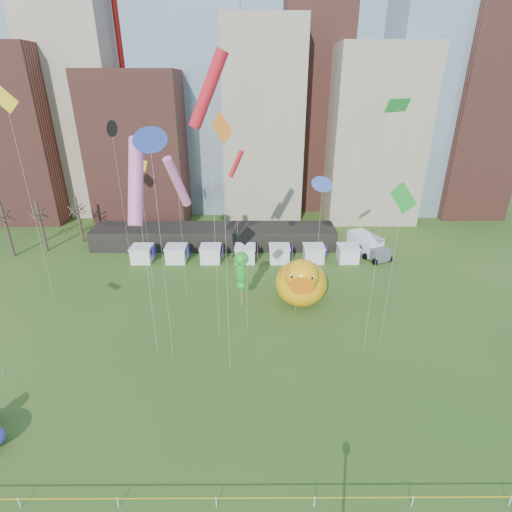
{
  "coord_description": "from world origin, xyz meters",
  "views": [
    {
      "loc": [
        2.36,
        -15.29,
        23.72
      ],
      "look_at": [
        2.48,
        10.95,
        12.0
      ],
      "focal_mm": 27.0,
      "sensor_mm": 36.0,
      "label": 1
    }
  ],
  "objects_px": {
    "big_duck": "(301,281)",
    "seahorse_purple": "(297,287)",
    "small_duck": "(312,281)",
    "box_truck": "(367,245)",
    "seahorse_green": "(241,268)"
  },
  "relations": [
    {
      "from": "big_duck",
      "to": "seahorse_purple",
      "type": "bearing_deg",
      "value": -105.57
    },
    {
      "from": "big_duck",
      "to": "small_duck",
      "type": "bearing_deg",
      "value": 67.03
    },
    {
      "from": "small_duck",
      "to": "seahorse_purple",
      "type": "xyz_separation_m",
      "value": [
        -2.48,
        -4.76,
        1.81
      ]
    },
    {
      "from": "small_duck",
      "to": "box_truck",
      "type": "xyz_separation_m",
      "value": [
        9.86,
        11.21,
        0.26
      ]
    },
    {
      "from": "seahorse_green",
      "to": "seahorse_purple",
      "type": "height_order",
      "value": "seahorse_green"
    },
    {
      "from": "seahorse_purple",
      "to": "box_truck",
      "type": "xyz_separation_m",
      "value": [
        12.34,
        15.97,
        -1.55
      ]
    },
    {
      "from": "seahorse_purple",
      "to": "seahorse_green",
      "type": "bearing_deg",
      "value": 162.22
    },
    {
      "from": "seahorse_green",
      "to": "box_truck",
      "type": "bearing_deg",
      "value": 27.65
    },
    {
      "from": "small_duck",
      "to": "seahorse_green",
      "type": "relative_size",
      "value": 0.58
    },
    {
      "from": "big_duck",
      "to": "box_truck",
      "type": "bearing_deg",
      "value": 57.81
    },
    {
      "from": "big_duck",
      "to": "small_duck",
      "type": "height_order",
      "value": "big_duck"
    },
    {
      "from": "seahorse_purple",
      "to": "box_truck",
      "type": "relative_size",
      "value": 0.59
    },
    {
      "from": "seahorse_purple",
      "to": "box_truck",
      "type": "bearing_deg",
      "value": 42.74
    },
    {
      "from": "box_truck",
      "to": "seahorse_green",
      "type": "bearing_deg",
      "value": -165.33
    },
    {
      "from": "seahorse_green",
      "to": "box_truck",
      "type": "height_order",
      "value": "seahorse_green"
    }
  ]
}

